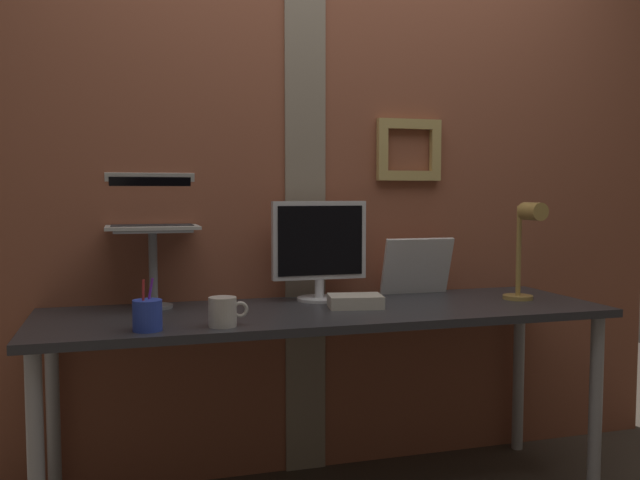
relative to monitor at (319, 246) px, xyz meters
name	(u,v)px	position (x,y,z in m)	size (l,w,h in m)	color
brick_wall_back	(328,153)	(0.09, 0.18, 0.38)	(3.16, 0.16, 2.67)	#9E563D
desk	(328,327)	(-0.03, -0.20, -0.29)	(2.10, 0.64, 0.74)	#333338
monitor	(319,246)	(0.00, 0.00, 0.00)	(0.38, 0.18, 0.40)	white
laptop_stand	(153,256)	(-0.65, 0.00, -0.02)	(0.28, 0.22, 0.30)	gray
laptop	(151,213)	(-0.65, 0.07, 0.13)	(0.34, 0.28, 0.21)	silver
whiteboard_panel	(417,266)	(0.44, 0.04, -0.10)	(0.30, 0.02, 0.25)	white
desk_lamp	(527,240)	(0.78, -0.25, 0.02)	(0.12, 0.20, 0.39)	tan
pen_cup	(147,315)	(-0.68, -0.42, -0.17)	(0.09, 0.09, 0.16)	blue
coffee_mug	(223,312)	(-0.45, -0.42, -0.17)	(0.13, 0.09, 0.10)	silver
paper_clutter_stack	(355,301)	(0.08, -0.20, -0.20)	(0.20, 0.14, 0.05)	silver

